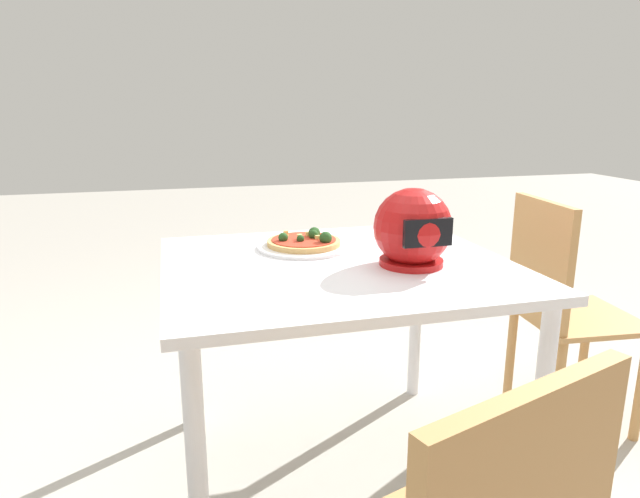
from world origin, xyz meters
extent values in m
plane|color=#B2ADA3|center=(0.00, 0.00, 0.00)|extent=(14.00, 14.00, 0.00)
cube|color=white|center=(0.00, 0.00, 0.74)|extent=(1.08, 0.96, 0.03)
cylinder|color=white|center=(-0.48, -0.42, 0.36)|extent=(0.05, 0.05, 0.72)
cylinder|color=white|center=(0.48, -0.42, 0.36)|extent=(0.05, 0.05, 0.72)
cylinder|color=white|center=(-0.48, 0.42, 0.36)|extent=(0.05, 0.05, 0.72)
cylinder|color=white|center=(0.48, 0.42, 0.36)|extent=(0.05, 0.05, 0.72)
cylinder|color=white|center=(0.06, -0.20, 0.76)|extent=(0.32, 0.32, 0.01)
cylinder|color=tan|center=(0.06, -0.20, 0.77)|extent=(0.25, 0.25, 0.02)
cylinder|color=red|center=(0.06, -0.20, 0.78)|extent=(0.22, 0.22, 0.00)
sphere|color=#234C1E|center=(0.02, -0.21, 0.79)|extent=(0.04, 0.04, 0.04)
sphere|color=#234C1E|center=(0.02, -0.22, 0.80)|extent=(0.04, 0.04, 0.04)
sphere|color=#234C1E|center=(0.00, -0.14, 0.80)|extent=(0.04, 0.04, 0.04)
sphere|color=#234C1E|center=(0.14, -0.20, 0.79)|extent=(0.03, 0.03, 0.03)
sphere|color=#234C1E|center=(0.08, -0.17, 0.79)|extent=(0.03, 0.03, 0.03)
cylinder|color=#E0D172|center=(0.04, -0.24, 0.79)|extent=(0.02, 0.02, 0.01)
cylinder|color=#E0D172|center=(0.08, -0.20, 0.79)|extent=(0.02, 0.02, 0.02)
cylinder|color=#E0D172|center=(0.00, -0.18, 0.79)|extent=(0.02, 0.02, 0.02)
cylinder|color=#E0D172|center=(0.02, -0.19, 0.79)|extent=(0.02, 0.02, 0.01)
cylinder|color=#E0D172|center=(0.11, -0.26, 0.79)|extent=(0.02, 0.02, 0.02)
sphere|color=#B21414|center=(-0.21, 0.09, 0.87)|extent=(0.24, 0.24, 0.24)
cylinder|color=#B21414|center=(-0.21, 0.09, 0.76)|extent=(0.20, 0.20, 0.02)
cube|color=black|center=(-0.21, 0.20, 0.88)|extent=(0.15, 0.02, 0.08)
cube|color=#B7844C|center=(-0.99, -0.06, 0.44)|extent=(0.44, 0.44, 0.02)
cube|color=#B7844C|center=(-0.80, -0.08, 0.68)|extent=(0.07, 0.38, 0.45)
cylinder|color=#B7844C|center=(-1.17, -0.21, 0.21)|extent=(0.04, 0.04, 0.43)
cylinder|color=#B7844C|center=(-0.84, -0.25, 0.21)|extent=(0.04, 0.04, 0.43)
cylinder|color=#B7844C|center=(-0.80, 0.09, 0.21)|extent=(0.04, 0.04, 0.43)
camera|label=1|loc=(0.50, 1.63, 1.24)|focal=31.48mm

